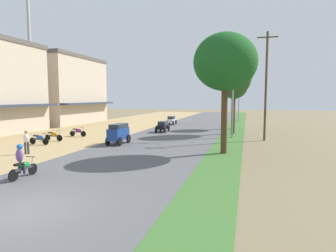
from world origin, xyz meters
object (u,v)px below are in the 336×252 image
at_px(streetlamp_mid, 239,92).
at_px(car_sedan_white, 171,120).
at_px(parked_motorbike_third, 54,135).
at_px(motorbike_ahead_second, 22,162).
at_px(parked_motorbike_second, 39,139).
at_px(median_tree_third, 234,87).
at_px(parked_motorbike_fourth, 78,131).
at_px(median_tree_nearest, 225,63).
at_px(car_sedan_black, 163,126).
at_px(streetlamp_near, 233,89).
at_px(median_tree_second, 234,75).
at_px(car_van_blue, 118,133).
at_px(pedestrian_on_shoulder, 26,141).
at_px(utility_pole_near, 266,85).

bearing_deg(streetlamp_mid, car_sedan_white, -137.96).
bearing_deg(streetlamp_mid, parked_motorbike_third, -120.19).
bearing_deg(car_sedan_white, motorbike_ahead_second, -89.53).
bearing_deg(car_sedan_white, parked_motorbike_third, -108.86).
distance_m(parked_motorbike_second, median_tree_third, 22.80).
bearing_deg(parked_motorbike_fourth, streetlamp_mid, 57.07).
relative_size(median_tree_nearest, car_sedan_white, 3.62).
bearing_deg(car_sedan_white, median_tree_third, -20.29).
bearing_deg(car_sedan_black, motorbike_ahead_second, -93.20).
distance_m(streetlamp_near, motorbike_ahead_second, 19.84).
xyz_separation_m(parked_motorbike_second, streetlamp_near, (15.03, 8.59, 4.13)).
bearing_deg(median_tree_second, median_tree_nearest, -90.40).
bearing_deg(parked_motorbike_fourth, median_tree_third, 38.17).
bearing_deg(median_tree_second, car_van_blue, -132.36).
height_order(median_tree_third, car_van_blue, median_tree_third).
bearing_deg(car_sedan_white, parked_motorbike_second, -106.62).
height_order(median_tree_nearest, car_sedan_black, median_tree_nearest).
height_order(pedestrian_on_shoulder, streetlamp_near, streetlamp_near).
height_order(parked_motorbike_fourth, utility_pole_near, utility_pole_near).
relative_size(parked_motorbike_second, car_van_blue, 0.75).
height_order(parked_motorbike_fourth, car_sedan_black, car_sedan_black).
relative_size(pedestrian_on_shoulder, car_sedan_black, 0.72).
xyz_separation_m(pedestrian_on_shoulder, car_van_blue, (4.23, 5.52, 0.06)).
relative_size(streetlamp_mid, car_van_blue, 3.50).
relative_size(median_tree_second, car_sedan_white, 3.77).
bearing_deg(median_tree_third, motorbike_ahead_second, -108.57).
xyz_separation_m(parked_motorbike_second, parked_motorbike_third, (-0.16, 2.05, 0.00)).
relative_size(parked_motorbike_second, median_tree_nearest, 0.22).
bearing_deg(streetlamp_mid, car_van_blue, -108.61).
xyz_separation_m(parked_motorbike_second, streetlamp_mid, (15.03, 28.16, 4.33)).
height_order(median_tree_second, car_sedan_white, median_tree_second).
bearing_deg(streetlamp_near, median_tree_second, 91.60).
height_order(parked_motorbike_second, car_van_blue, car_van_blue).
bearing_deg(pedestrian_on_shoulder, car_sedan_white, 80.37).
distance_m(parked_motorbike_fourth, car_sedan_black, 9.10).
bearing_deg(median_tree_third, parked_motorbike_second, -131.43).
distance_m(parked_motorbike_fourth, median_tree_nearest, 16.51).
relative_size(parked_motorbike_second, pedestrian_on_shoulder, 1.11).
xyz_separation_m(median_tree_second, streetlamp_near, (0.08, -2.91, -1.55)).
relative_size(parked_motorbike_third, pedestrian_on_shoulder, 1.11).
bearing_deg(median_tree_third, car_van_blue, -120.03).
height_order(parked_motorbike_third, median_tree_nearest, median_tree_nearest).
relative_size(median_tree_second, streetlamp_near, 1.06).
xyz_separation_m(utility_pole_near, car_sedan_black, (-10.64, 3.34, -4.31)).
distance_m(parked_motorbike_second, median_tree_second, 19.70).
bearing_deg(median_tree_third, streetlamp_near, -88.13).
relative_size(parked_motorbike_third, car_van_blue, 0.75).
xyz_separation_m(parked_motorbike_second, car_sedan_black, (7.31, 11.01, 0.19)).
bearing_deg(car_van_blue, median_tree_second, 47.64).
bearing_deg(motorbike_ahead_second, utility_pole_near, 54.44).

